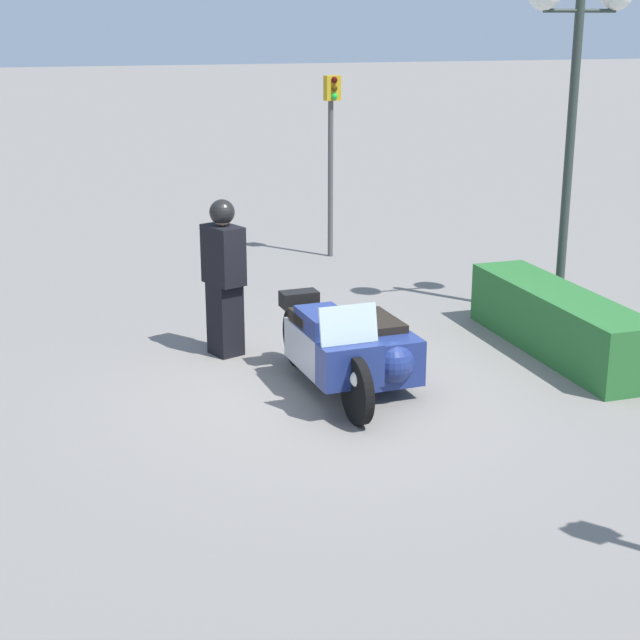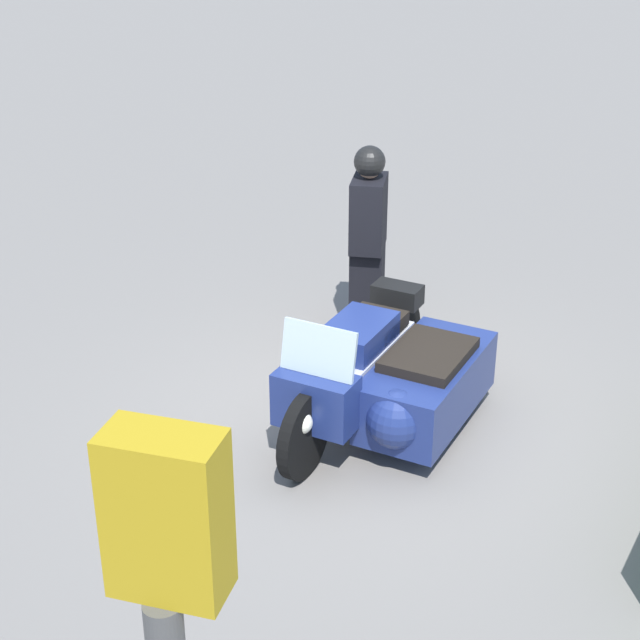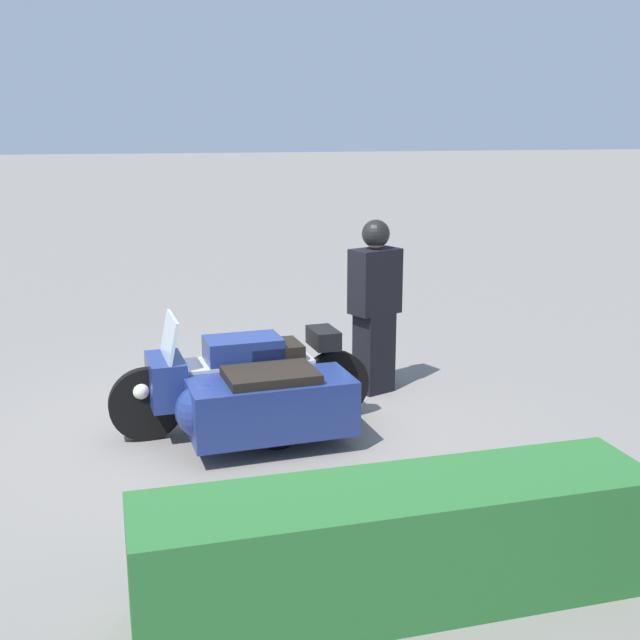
% 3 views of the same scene
% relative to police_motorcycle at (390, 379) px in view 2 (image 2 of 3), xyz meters
% --- Properties ---
extents(ground_plane, '(160.00, 160.00, 0.00)m').
position_rel_police_motorcycle_xyz_m(ground_plane, '(-0.03, -0.17, -0.48)').
color(ground_plane, slate).
extents(police_motorcycle, '(2.55, 1.25, 1.17)m').
position_rel_police_motorcycle_xyz_m(police_motorcycle, '(0.00, 0.00, 0.00)').
color(police_motorcycle, black).
rests_on(police_motorcycle, ground).
extents(officer_rider, '(0.60, 0.48, 1.90)m').
position_rel_police_motorcycle_xyz_m(officer_rider, '(-1.60, -1.05, 0.53)').
color(officer_rider, black).
rests_on(officer_rider, ground).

